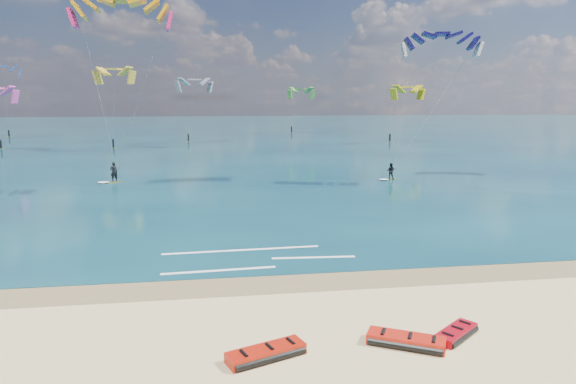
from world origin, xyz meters
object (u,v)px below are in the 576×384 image
object	(u,v)px
packed_kite_left	(266,358)
kitesurfer_main	(117,86)
packed_kite_mid	(406,346)
kitesurfer_far	(418,97)
packed_kite_right	(456,337)

from	to	relation	value
packed_kite_left	kitesurfer_main	world-z (taller)	kitesurfer_main
packed_kite_mid	kitesurfer_far	size ratio (longest dim) A/B	0.18
packed_kite_mid	packed_kite_right	bearing A→B (deg)	37.83
packed_kite_left	packed_kite_mid	xyz separation A→B (m)	(4.62, 0.14, 0.00)
packed_kite_right	kitesurfer_far	xyz separation A→B (m)	(11.19, 31.36, 8.05)
packed_kite_right	kitesurfer_main	xyz separation A→B (m)	(-15.99, 31.72, 8.96)
kitesurfer_main	kitesurfer_far	xyz separation A→B (m)	(27.17, -0.36, -0.90)
packed_kite_mid	packed_kite_right	xyz separation A→B (m)	(1.89, 0.32, 0.00)
packed_kite_left	kitesurfer_main	distance (m)	34.71
packed_kite_mid	kitesurfer_main	distance (m)	36.13
kitesurfer_main	kitesurfer_far	world-z (taller)	kitesurfer_main
packed_kite_right	kitesurfer_far	world-z (taller)	kitesurfer_far
packed_kite_left	kitesurfer_far	world-z (taller)	kitesurfer_far
packed_kite_left	packed_kite_right	distance (m)	6.53
packed_kite_mid	kitesurfer_main	bearing A→B (deg)	142.00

